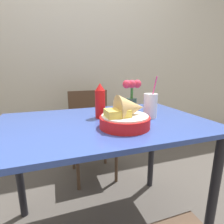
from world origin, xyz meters
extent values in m
cube|color=#B7B2A3|center=(0.00, 1.18, 1.30)|extent=(7.00, 0.06, 2.60)
cube|color=#334C9E|center=(0.00, 0.00, 0.76)|extent=(1.19, 0.76, 0.02)
cylinder|color=black|center=(0.53, -0.32, 0.37)|extent=(0.05, 0.05, 0.75)
cylinder|color=black|center=(-0.53, 0.32, 0.37)|extent=(0.05, 0.05, 0.75)
cylinder|color=black|center=(0.53, 0.32, 0.37)|extent=(0.05, 0.05, 0.75)
cylinder|color=#473323|center=(-0.11, 0.47, 0.22)|extent=(0.03, 0.03, 0.45)
cylinder|color=#473323|center=(0.25, 0.47, 0.22)|extent=(0.03, 0.03, 0.45)
cylinder|color=#473323|center=(-0.11, 0.83, 0.22)|extent=(0.03, 0.03, 0.45)
cylinder|color=#473323|center=(0.25, 0.83, 0.22)|extent=(0.03, 0.03, 0.45)
cube|color=#473323|center=(0.07, 0.65, 0.46)|extent=(0.40, 0.40, 0.02)
cube|color=#473323|center=(0.07, 0.84, 0.66)|extent=(0.40, 0.03, 0.38)
cylinder|color=red|center=(0.07, -0.14, 0.80)|extent=(0.26, 0.26, 0.06)
cylinder|color=white|center=(0.07, -0.14, 0.83)|extent=(0.24, 0.24, 0.01)
cone|color=tan|center=(0.10, -0.14, 0.87)|extent=(0.14, 0.14, 0.14)
cube|color=#E5C14C|center=(0.02, -0.15, 0.85)|extent=(0.11, 0.09, 0.04)
cylinder|color=red|center=(0.00, 0.08, 0.85)|extent=(0.06, 0.06, 0.17)
cone|color=red|center=(0.00, 0.08, 0.96)|extent=(0.06, 0.06, 0.04)
cylinder|color=silver|center=(0.29, -0.02, 0.84)|extent=(0.08, 0.08, 0.15)
cylinder|color=black|center=(0.29, -0.02, 0.83)|extent=(0.08, 0.08, 0.12)
cylinder|color=#EA3884|center=(0.30, -0.02, 0.91)|extent=(0.01, 0.08, 0.22)
cylinder|color=#2D4738|center=(0.24, 0.15, 0.82)|extent=(0.07, 0.07, 0.10)
cylinder|color=#33722D|center=(0.24, 0.15, 0.91)|extent=(0.02, 0.02, 0.09)
sphere|color=#DB334C|center=(0.24, 0.15, 0.96)|extent=(0.06, 0.06, 0.06)
sphere|color=#DB334C|center=(0.20, 0.15, 0.96)|extent=(0.06, 0.06, 0.06)
sphere|color=#DB334C|center=(0.28, 0.15, 0.96)|extent=(0.06, 0.06, 0.06)
camera|label=1|loc=(-0.27, -0.92, 1.06)|focal=28.00mm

